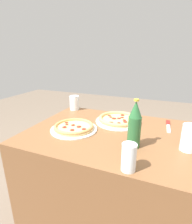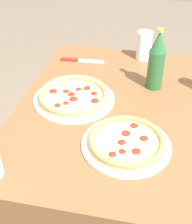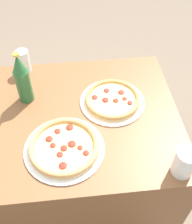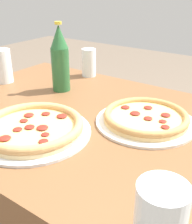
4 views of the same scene
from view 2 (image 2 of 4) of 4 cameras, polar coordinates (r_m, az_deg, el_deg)
The scene contains 7 objects.
ground_plane at distance 1.78m, azimuth 2.83°, elevation -18.84°, with size 8.00×8.00×0.00m, color #6B5B4C.
table at distance 1.49m, azimuth 3.26°, elevation -10.63°, with size 1.04×0.78×0.75m.
pizza_margherita at distance 1.27m, azimuth -4.04°, elevation 2.97°, with size 0.33×0.33×0.04m.
pizza_pepperoni at distance 1.05m, azimuth 5.57°, elevation -5.44°, with size 0.30×0.30×0.04m.
glass_iced_tea at distance 1.59m, azimuth 8.77°, elevation 11.78°, with size 0.08×0.08×0.14m.
beer_bottle at distance 1.32m, azimuth 11.01°, elevation 9.13°, with size 0.07×0.07×0.26m.
knife at distance 1.57m, azimuth -2.91°, elevation 9.40°, with size 0.03×0.22×0.01m.
Camera 2 is at (1.01, 0.12, 1.46)m, focal length 50.00 mm.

